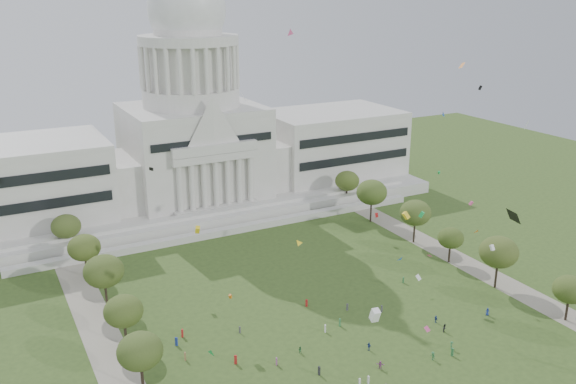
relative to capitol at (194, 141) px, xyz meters
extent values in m
plane|color=#354D1F|center=(0.00, -113.59, -22.30)|extent=(400.00, 400.00, 0.00)
cube|color=beige|center=(0.00, 1.41, -20.30)|extent=(160.00, 60.00, 4.00)
cube|color=beige|center=(0.00, -31.59, -21.30)|extent=(130.00, 3.00, 2.00)
cube|color=beige|center=(0.00, -23.59, -19.80)|extent=(140.00, 3.00, 5.00)
cube|color=beige|center=(-55.00, 0.41, -7.30)|extent=(50.00, 34.00, 22.00)
cube|color=beige|center=(55.00, 0.41, -7.30)|extent=(50.00, 34.00, 22.00)
cube|color=beige|center=(-27.00, -1.59, -10.30)|extent=(12.00, 26.00, 16.00)
cube|color=beige|center=(27.00, -1.59, -10.30)|extent=(12.00, 26.00, 16.00)
cube|color=beige|center=(0.00, 0.41, -4.30)|extent=(44.00, 38.00, 28.00)
cube|color=beige|center=(0.00, -19.59, -1.10)|extent=(28.00, 3.00, 2.40)
cube|color=black|center=(-55.00, -16.79, -5.30)|extent=(46.00, 0.40, 11.00)
cube|color=black|center=(55.00, -16.79, -5.30)|extent=(46.00, 0.40, 11.00)
cylinder|color=beige|center=(0.00, 0.41, 15.10)|extent=(32.00, 32.00, 6.00)
cylinder|color=beige|center=(0.00, 0.41, 25.10)|extent=(28.00, 28.00, 14.00)
cylinder|color=beige|center=(0.00, 0.41, 33.60)|extent=(32.40, 32.40, 3.00)
cylinder|color=beige|center=(0.00, 0.41, 39.10)|extent=(22.00, 22.00, 8.00)
ellipsoid|color=silver|center=(0.00, 0.41, 43.10)|extent=(25.00, 25.00, 26.20)
cube|color=gray|center=(-48.00, -83.59, -22.28)|extent=(8.00, 160.00, 0.04)
cube|color=gray|center=(48.00, -83.59, -22.28)|extent=(8.00, 160.00, 0.04)
cylinder|color=black|center=(46.22, -115.34, -19.83)|extent=(0.56, 0.56, 4.92)
ellipsoid|color=#374C19|center=(46.22, -115.34, -14.62)|extent=(7.58, 7.58, 6.20)
cylinder|color=black|center=(-45.04, -96.29, -19.56)|extent=(0.56, 0.56, 5.47)
ellipsoid|color=#33481A|center=(-45.04, -96.29, -13.77)|extent=(8.42, 8.42, 6.89)
cylinder|color=black|center=(44.17, -96.15, -19.19)|extent=(0.56, 0.56, 6.20)
ellipsoid|color=#3F4F1D|center=(44.17, -96.15, -12.62)|extent=(9.55, 9.55, 7.82)
cylinder|color=black|center=(-44.09, -79.67, -19.66)|extent=(0.56, 0.56, 5.27)
ellipsoid|color=#364A19|center=(-44.09, -79.67, -14.07)|extent=(8.12, 8.12, 6.65)
cylinder|color=black|center=(44.40, -79.10, -20.02)|extent=(0.56, 0.56, 4.56)
ellipsoid|color=#2E4614|center=(44.40, -79.10, -15.19)|extent=(7.01, 7.01, 5.74)
cylinder|color=black|center=(-44.08, -61.17, -19.28)|extent=(0.56, 0.56, 6.03)
ellipsoid|color=#354819|center=(-44.08, -61.17, -12.89)|extent=(9.29, 9.29, 7.60)
cylinder|color=black|center=(44.76, -63.55, -19.31)|extent=(0.56, 0.56, 5.97)
ellipsoid|color=#394E1D|center=(44.76, -63.55, -12.99)|extent=(9.19, 9.19, 7.52)
cylinder|color=black|center=(-45.22, -42.58, -19.59)|extent=(0.56, 0.56, 5.41)
ellipsoid|color=#3D4E1A|center=(-45.22, -42.58, -13.86)|extent=(8.33, 8.33, 6.81)
cylinder|color=black|center=(43.49, -43.40, -19.11)|extent=(0.56, 0.56, 6.37)
ellipsoid|color=#354F1A|center=(43.49, -43.40, -12.35)|extent=(9.82, 9.82, 8.03)
cylinder|color=black|center=(-46.87, -24.45, -19.64)|extent=(0.56, 0.56, 5.32)
ellipsoid|color=#36471A|center=(-46.87, -24.45, -14.00)|extent=(8.19, 8.19, 6.70)
cylinder|color=black|center=(45.96, -25.46, -19.56)|extent=(0.56, 0.56, 5.47)
ellipsoid|color=#3A5018|center=(45.96, -25.46, -13.77)|extent=(8.42, 8.42, 6.89)
imported|color=navy|center=(32.18, -105.50, -21.38)|extent=(1.04, 1.05, 1.83)
imported|color=#26262B|center=(18.59, -106.48, -21.32)|extent=(1.11, 1.02, 1.94)
imported|color=#33723F|center=(9.17, -113.55, -21.37)|extent=(0.62, 1.19, 1.85)
imported|color=navy|center=(-0.15, -104.61, -21.39)|extent=(0.96, 1.21, 1.82)
imported|color=#994C8C|center=(-1.98, -111.11, -21.42)|extent=(1.65, 1.55, 1.75)
imported|color=#33723F|center=(-13.25, -98.90, -21.52)|extent=(0.88, 0.83, 1.55)
imported|color=#33723F|center=(15.20, -112.35, -21.39)|extent=(1.12, 1.32, 1.82)
imported|color=navy|center=(19.57, -102.48, -21.43)|extent=(0.56, 1.02, 1.73)
cube|color=#33723F|center=(25.40, -83.39, -21.49)|extent=(0.50, 0.45, 1.61)
cube|color=#B21E1E|center=(-32.61, -81.76, -21.36)|extent=(0.54, 0.58, 1.88)
cube|color=#4C4C51|center=(-21.07, -86.05, -21.52)|extent=(0.31, 0.44, 1.55)
cube|color=navy|center=(-34.78, -84.39, -21.34)|extent=(0.58, 0.59, 1.91)
cube|color=silver|center=(-6.78, -113.91, -21.49)|extent=(0.29, 0.44, 1.62)
cube|color=#4C4C51|center=(5.05, -88.56, -21.46)|extent=(0.50, 0.51, 1.68)
cube|color=#4C4C51|center=(11.70, -92.89, -21.49)|extent=(0.36, 0.48, 1.61)
cube|color=#33723F|center=(13.63, -114.31, -21.40)|extent=(0.50, 0.56, 1.79)
cube|color=silver|center=(-4.47, -94.40, -21.40)|extent=(0.47, 0.55, 1.79)
cube|color=silver|center=(-8.62, -113.68, -21.52)|extent=(0.43, 0.29, 1.55)
cube|color=#994C8C|center=(-19.40, -100.42, -21.47)|extent=(0.41, 0.50, 1.64)
cube|color=#33723F|center=(-0.30, -93.73, -21.38)|extent=(0.43, 0.55, 1.84)
cube|color=#B21E1E|center=(-2.41, -82.51, -21.40)|extent=(0.54, 0.54, 1.79)
cube|color=#26262B|center=(-13.62, -107.24, -21.36)|extent=(0.33, 0.50, 1.86)
cube|color=#B21E1E|center=(-26.43, -96.28, -21.34)|extent=(0.59, 0.56, 1.91)
cube|color=olive|center=(-34.89, -90.32, -21.42)|extent=(0.36, 0.50, 1.76)
camera|label=1|loc=(-66.10, -193.61, 48.06)|focal=38.00mm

